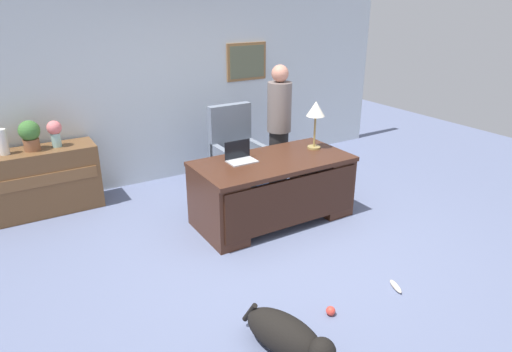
{
  "coord_description": "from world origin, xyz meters",
  "views": [
    {
      "loc": [
        -2.39,
        -3.43,
        2.5
      ],
      "look_at": [
        -0.14,
        0.3,
        0.75
      ],
      "focal_mm": 31.49,
      "sensor_mm": 36.0,
      "label": 1
    }
  ],
  "objects_px": {
    "dog_toy_bone": "(396,286)",
    "person_standing": "(279,126)",
    "desk_lamp": "(316,112)",
    "vase_empty": "(3,142)",
    "armchair": "(236,155)",
    "dog_toy_ball": "(331,311)",
    "potted_plant": "(30,134)",
    "laptop": "(240,156)",
    "credenza": "(32,183)",
    "dog_lying": "(288,336)",
    "vase_with_flowers": "(55,131)",
    "desk": "(274,188)"
  },
  "relations": [
    {
      "from": "potted_plant",
      "to": "dog_toy_ball",
      "type": "xyz_separation_m",
      "value": [
        1.78,
        -3.37,
        -0.96
      ]
    },
    {
      "from": "credenza",
      "to": "vase_empty",
      "type": "distance_m",
      "value": 0.59
    },
    {
      "from": "credenza",
      "to": "dog_toy_ball",
      "type": "distance_m",
      "value": 3.86
    },
    {
      "from": "dog_toy_bone",
      "to": "vase_empty",
      "type": "bearing_deg",
      "value": 129.7
    },
    {
      "from": "armchair",
      "to": "vase_with_flowers",
      "type": "distance_m",
      "value": 2.25
    },
    {
      "from": "desk_lamp",
      "to": "potted_plant",
      "type": "bearing_deg",
      "value": 152.47
    },
    {
      "from": "credenza",
      "to": "desk_lamp",
      "type": "bearing_deg",
      "value": -26.91
    },
    {
      "from": "laptop",
      "to": "dog_toy_ball",
      "type": "bearing_deg",
      "value": -95.91
    },
    {
      "from": "person_standing",
      "to": "dog_toy_ball",
      "type": "relative_size",
      "value": 21.03
    },
    {
      "from": "desk_lamp",
      "to": "potted_plant",
      "type": "xyz_separation_m",
      "value": [
        -2.98,
        1.55,
        -0.21
      ]
    },
    {
      "from": "desk",
      "to": "dog_toy_ball",
      "type": "relative_size",
      "value": 22.6
    },
    {
      "from": "dog_toy_bone",
      "to": "desk_lamp",
      "type": "bearing_deg",
      "value": 76.28
    },
    {
      "from": "vase_empty",
      "to": "credenza",
      "type": "bearing_deg",
      "value": -0.36
    },
    {
      "from": "vase_with_flowers",
      "to": "vase_empty",
      "type": "distance_m",
      "value": 0.56
    },
    {
      "from": "desk",
      "to": "person_standing",
      "type": "bearing_deg",
      "value": 53.28
    },
    {
      "from": "laptop",
      "to": "potted_plant",
      "type": "height_order",
      "value": "potted_plant"
    },
    {
      "from": "potted_plant",
      "to": "vase_with_flowers",
      "type": "bearing_deg",
      "value": 0.0
    },
    {
      "from": "person_standing",
      "to": "dog_toy_bone",
      "type": "relative_size",
      "value": 8.47
    },
    {
      "from": "laptop",
      "to": "vase_empty",
      "type": "xyz_separation_m",
      "value": [
        -2.27,
        1.48,
        0.14
      ]
    },
    {
      "from": "laptop",
      "to": "vase_with_flowers",
      "type": "xyz_separation_m",
      "value": [
        -1.71,
        1.48,
        0.18
      ]
    },
    {
      "from": "vase_empty",
      "to": "dog_toy_bone",
      "type": "height_order",
      "value": "vase_empty"
    },
    {
      "from": "vase_empty",
      "to": "potted_plant",
      "type": "height_order",
      "value": "potted_plant"
    },
    {
      "from": "armchair",
      "to": "person_standing",
      "type": "xyz_separation_m",
      "value": [
        0.57,
        -0.19,
        0.36
      ]
    },
    {
      "from": "vase_with_flowers",
      "to": "vase_empty",
      "type": "bearing_deg",
      "value": 180.0
    },
    {
      "from": "armchair",
      "to": "dog_toy_ball",
      "type": "xyz_separation_m",
      "value": [
        -0.59,
        -2.71,
        -0.47
      ]
    },
    {
      "from": "desk",
      "to": "armchair",
      "type": "distance_m",
      "value": 1.02
    },
    {
      "from": "credenza",
      "to": "vase_with_flowers",
      "type": "height_order",
      "value": "vase_with_flowers"
    },
    {
      "from": "dog_toy_ball",
      "to": "potted_plant",
      "type": "bearing_deg",
      "value": 117.88
    },
    {
      "from": "vase_empty",
      "to": "potted_plant",
      "type": "xyz_separation_m",
      "value": [
        0.29,
        0.0,
        0.05
      ]
    },
    {
      "from": "dog_lying",
      "to": "laptop",
      "type": "distance_m",
      "value": 2.28
    },
    {
      "from": "person_standing",
      "to": "desk_lamp",
      "type": "height_order",
      "value": "person_standing"
    },
    {
      "from": "dog_toy_bone",
      "to": "person_standing",
      "type": "bearing_deg",
      "value": 80.89
    },
    {
      "from": "dog_toy_ball",
      "to": "armchair",
      "type": "bearing_deg",
      "value": 77.72
    },
    {
      "from": "credenza",
      "to": "dog_lying",
      "type": "relative_size",
      "value": 1.87
    },
    {
      "from": "vase_empty",
      "to": "dog_toy_bone",
      "type": "relative_size",
      "value": 1.49
    },
    {
      "from": "desk_lamp",
      "to": "vase_empty",
      "type": "xyz_separation_m",
      "value": [
        -3.27,
        1.55,
        -0.26
      ]
    },
    {
      "from": "armchair",
      "to": "desk_lamp",
      "type": "bearing_deg",
      "value": -55.96
    },
    {
      "from": "potted_plant",
      "to": "credenza",
      "type": "bearing_deg",
      "value": -179.0
    },
    {
      "from": "desk",
      "to": "dog_toy_ball",
      "type": "height_order",
      "value": "desk"
    },
    {
      "from": "credenza",
      "to": "dog_toy_ball",
      "type": "bearing_deg",
      "value": -61.1
    },
    {
      "from": "dog_lying",
      "to": "potted_plant",
      "type": "xyz_separation_m",
      "value": [
        -1.22,
        3.53,
        0.85
      ]
    },
    {
      "from": "armchair",
      "to": "potted_plant",
      "type": "bearing_deg",
      "value": 164.58
    },
    {
      "from": "dog_toy_bone",
      "to": "laptop",
      "type": "bearing_deg",
      "value": 106.09
    },
    {
      "from": "desk_lamp",
      "to": "dog_toy_bone",
      "type": "height_order",
      "value": "desk_lamp"
    },
    {
      "from": "desk_lamp",
      "to": "armchair",
      "type": "bearing_deg",
      "value": 124.04
    },
    {
      "from": "vase_empty",
      "to": "desk_lamp",
      "type": "bearing_deg",
      "value": -25.41
    },
    {
      "from": "desk",
      "to": "desk_lamp",
      "type": "xyz_separation_m",
      "value": [
        0.66,
        0.11,
        0.8
      ]
    },
    {
      "from": "laptop",
      "to": "desk_lamp",
      "type": "distance_m",
      "value": 1.08
    },
    {
      "from": "desk_lamp",
      "to": "dog_toy_ball",
      "type": "bearing_deg",
      "value": -123.4
    },
    {
      "from": "desk",
      "to": "vase_with_flowers",
      "type": "xyz_separation_m",
      "value": [
        -2.05,
        1.67,
        0.58
      ]
    }
  ]
}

